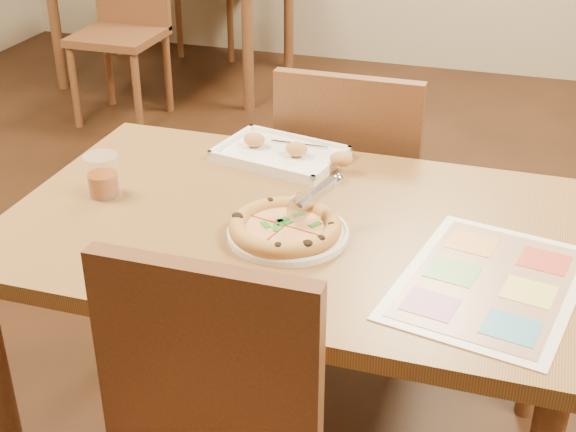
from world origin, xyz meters
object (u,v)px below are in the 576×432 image
(dining_table, at_px, (293,253))
(plate, at_px, (288,233))
(appetizer_tray, at_px, (283,155))
(chair_far, at_px, (352,174))
(pizza, at_px, (285,227))
(bg_chair_near, at_px, (125,10))
(menu, at_px, (490,283))
(pizza_cutter, at_px, (314,197))
(glass_tumbler, at_px, (103,178))

(dining_table, xyz_separation_m, plate, (0.01, -0.07, 0.09))
(appetizer_tray, bearing_deg, chair_far, 66.81)
(pizza, bearing_deg, appetizer_tray, 108.42)
(bg_chair_near, distance_m, menu, 3.11)
(appetizer_tray, bearing_deg, pizza, -71.58)
(bg_chair_near, relative_size, pizza_cutter, 3.88)
(chair_far, relative_size, glass_tumbler, 4.56)
(chair_far, distance_m, plate, 0.69)
(chair_far, relative_size, plate, 1.75)
(plate, bearing_deg, chair_far, 90.97)
(chair_far, bearing_deg, pizza, 90.67)
(pizza_cutter, bearing_deg, plate, 173.26)
(plate, bearing_deg, pizza_cutter, 47.16)
(pizza, bearing_deg, dining_table, 95.63)
(chair_far, xyz_separation_m, pizza_cutter, (0.06, -0.63, 0.23))
(appetizer_tray, bearing_deg, glass_tumbler, -137.00)
(dining_table, distance_m, glass_tumbler, 0.49)
(bg_chair_near, bearing_deg, menu, -48.64)
(pizza, relative_size, menu, 0.54)
(bg_chair_near, height_order, pizza, bg_chair_near)
(bg_chair_near, bearing_deg, plate, -54.62)
(plate, distance_m, appetizer_tray, 0.41)
(dining_table, height_order, bg_chair_near, bg_chair_near)
(dining_table, xyz_separation_m, menu, (0.45, -0.13, 0.09))
(bg_chair_near, distance_m, glass_tumbler, 2.49)
(dining_table, distance_m, bg_chair_near, 2.72)
(menu, bearing_deg, plate, 172.14)
(bg_chair_near, distance_m, pizza, 2.79)
(dining_table, bearing_deg, glass_tumbler, -178.56)
(dining_table, height_order, plate, plate)
(pizza_cutter, height_order, appetizer_tray, pizza_cutter)
(pizza_cutter, bearing_deg, chair_far, 41.13)
(pizza, distance_m, menu, 0.45)
(plate, height_order, menu, plate)
(chair_far, height_order, plate, chair_far)
(pizza_cutter, distance_m, menu, 0.42)
(chair_far, bearing_deg, dining_table, 90.00)
(glass_tumbler, bearing_deg, appetizer_tray, 43.00)
(plate, height_order, appetizer_tray, appetizer_tray)
(menu, bearing_deg, dining_table, 163.77)
(appetizer_tray, height_order, glass_tumbler, glass_tumbler)
(pizza, height_order, pizza_cutter, pizza_cutter)
(appetizer_tray, bearing_deg, menu, -37.76)
(appetizer_tray, xyz_separation_m, menu, (0.57, -0.45, -0.01))
(pizza_cutter, height_order, glass_tumbler, pizza_cutter)
(plate, bearing_deg, dining_table, 99.16)
(plate, height_order, pizza_cutter, pizza_cutter)
(bg_chair_near, distance_m, pizza_cutter, 2.78)
(pizza, bearing_deg, glass_tumbler, 171.88)
(pizza, height_order, appetizer_tray, appetizer_tray)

